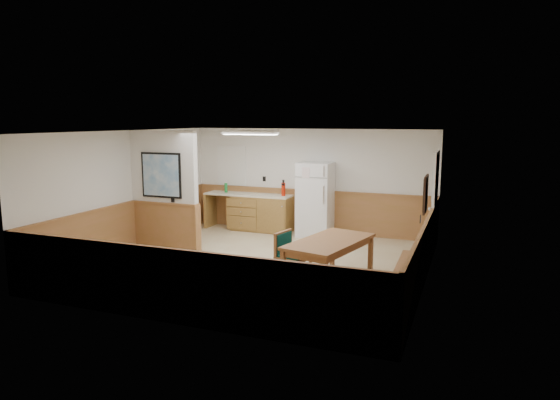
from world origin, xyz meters
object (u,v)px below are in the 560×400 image
at_px(dining_table, 329,246).
at_px(fire_extinguisher, 283,189).
at_px(soap_bottle, 226,188).
at_px(refrigerator, 315,199).
at_px(dining_bench, 409,271).
at_px(dining_chair, 289,253).

xyz_separation_m(dining_table, fire_extinguisher, (-2.08, 3.32, 0.41)).
distance_m(fire_extinguisher, soap_bottle, 1.55).
height_order(refrigerator, dining_bench, refrigerator).
bearing_deg(dining_chair, soap_bottle, 144.07).
bearing_deg(fire_extinguisher, soap_bottle, -163.53).
relative_size(refrigerator, fire_extinguisher, 4.49).
bearing_deg(soap_bottle, dining_chair, -49.33).
distance_m(dining_table, soap_bottle, 4.94).
xyz_separation_m(refrigerator, fire_extinguisher, (-0.82, 0.06, 0.20)).
xyz_separation_m(dining_bench, dining_chair, (-1.97, -0.17, 0.15)).
relative_size(fire_extinguisher, soap_bottle, 1.62).
bearing_deg(dining_bench, dining_chair, -176.18).
xyz_separation_m(refrigerator, dining_chair, (0.57, -3.36, -0.37)).
bearing_deg(refrigerator, fire_extinguisher, 175.96).
distance_m(refrigerator, soap_bottle, 2.38).
xyz_separation_m(dining_bench, fire_extinguisher, (-3.36, 3.24, 0.72)).
height_order(refrigerator, dining_chair, refrigerator).
distance_m(dining_table, dining_chair, 0.71).
height_order(dining_chair, soap_bottle, soap_bottle).
bearing_deg(dining_table, dining_chair, -159.28).
bearing_deg(dining_bench, refrigerator, 127.42).
distance_m(dining_table, fire_extinguisher, 3.94).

